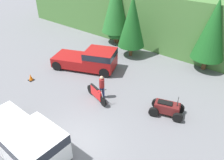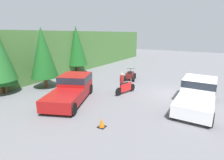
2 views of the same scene
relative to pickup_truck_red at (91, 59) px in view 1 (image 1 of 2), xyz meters
name	(u,v)px [view 1 (image 1 of 2)]	position (x,y,z in m)	size (l,w,h in m)	color
ground_plane	(73,144)	(5.11, -6.66, -0.95)	(80.00, 80.00, 0.00)	slate
hillside_backdrop	(197,24)	(5.11, 9.34, 1.70)	(44.00, 6.00, 5.30)	#477538
tree_left	(116,5)	(-2.24, 6.15, 3.01)	(2.96, 2.96, 6.73)	brown
tree_mid_left	(118,19)	(-1.86, 5.98, 1.68)	(1.96, 1.96, 4.46)	brown
tree_mid_right	(132,21)	(1.02, 4.37, 2.35)	(2.46, 2.46, 5.60)	brown
tree_right	(213,30)	(7.44, 6.11, 2.53)	(2.60, 2.60, 5.91)	brown
pickup_truck_red	(91,59)	(0.00, 0.00, 0.00)	(5.71, 4.11, 1.79)	maroon
pickup_truck_second	(25,139)	(3.73, -8.45, 0.00)	(5.61, 2.33, 1.79)	white
dirt_bike	(96,94)	(3.37, -2.94, -0.45)	(2.29, 0.88, 1.18)	black
quad_atv	(167,108)	(7.77, -1.27, -0.49)	(2.32, 1.75, 1.17)	black
rider_person	(102,86)	(3.49, -2.51, -0.01)	(0.46, 0.46, 1.72)	navy
traffic_cone	(31,77)	(-2.34, -4.36, -0.69)	(0.42, 0.42, 0.55)	black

